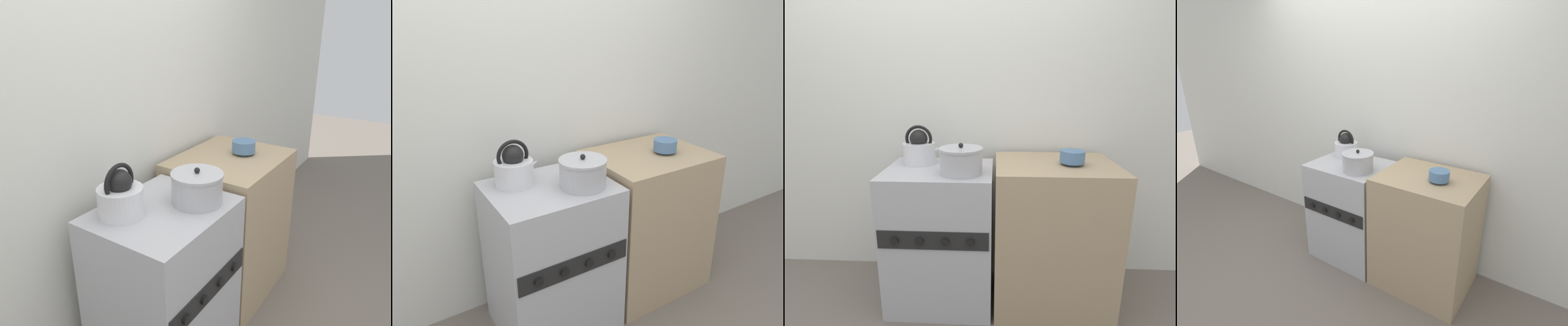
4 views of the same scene
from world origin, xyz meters
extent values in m
plane|color=#70665B|center=(0.00, 0.00, 0.00)|extent=(12.00, 12.00, 0.00)
cube|color=silver|center=(0.00, 0.66, 1.25)|extent=(7.00, 0.06, 2.50)
cube|color=#B2B2B7|center=(0.00, 0.27, 0.45)|extent=(0.65, 0.53, 0.90)
cube|color=black|center=(0.00, 0.00, 0.56)|extent=(0.63, 0.01, 0.11)
cylinder|color=black|center=(-0.21, -0.01, 0.56)|extent=(0.04, 0.02, 0.04)
cylinder|color=black|center=(-0.07, -0.01, 0.56)|extent=(0.04, 0.02, 0.04)
cylinder|color=black|center=(0.07, -0.01, 0.56)|extent=(0.04, 0.02, 0.04)
cylinder|color=black|center=(0.21, -0.01, 0.56)|extent=(0.04, 0.02, 0.04)
cube|color=tan|center=(0.71, 0.29, 0.47)|extent=(0.72, 0.59, 0.94)
cylinder|color=silver|center=(-0.15, 0.38, 0.97)|extent=(0.21, 0.21, 0.13)
sphere|color=black|center=(-0.15, 0.38, 1.06)|extent=(0.11, 0.11, 0.11)
torus|color=black|center=(-0.15, 0.38, 1.06)|extent=(0.17, 0.02, 0.17)
cone|color=silver|center=(-0.05, 0.38, 0.99)|extent=(0.10, 0.05, 0.08)
cylinder|color=#B2B2B7|center=(0.15, 0.17, 0.97)|extent=(0.25, 0.25, 0.14)
cylinder|color=#B2B2B7|center=(0.15, 0.17, 1.04)|extent=(0.25, 0.25, 0.01)
sphere|color=black|center=(0.15, 0.17, 1.06)|extent=(0.03, 0.03, 0.03)
cylinder|color=#4C729E|center=(0.80, 0.25, 0.94)|extent=(0.06, 0.06, 0.02)
cylinder|color=#4C729E|center=(0.80, 0.25, 0.99)|extent=(0.14, 0.14, 0.07)
camera|label=1|loc=(-1.23, -0.74, 1.73)|focal=35.00mm
camera|label=2|loc=(-0.80, -1.39, 1.74)|focal=35.00mm
camera|label=3|loc=(0.34, -1.51, 1.41)|focal=28.00mm
camera|label=4|loc=(1.52, -1.63, 1.82)|focal=28.00mm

